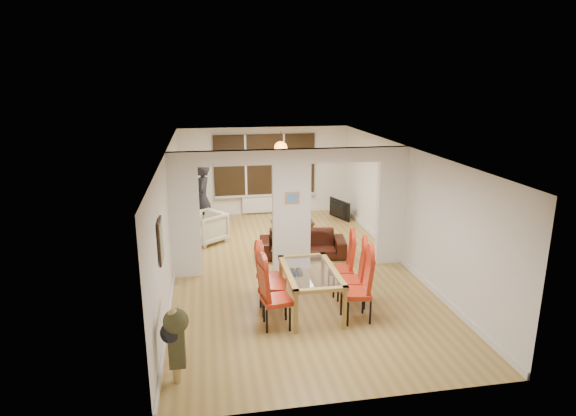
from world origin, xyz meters
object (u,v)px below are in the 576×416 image
object	(u,v)px
dining_chair_lb	(273,281)
coffee_table	(292,226)
dining_chair_la	(277,295)
armchair	(206,227)
bowl	(290,221)
dining_chair_lc	(270,274)
television	(337,210)
dining_chair_ra	(356,288)
sofa	(302,244)
dining_chair_rb	(352,276)
dining_table	(310,290)
bottle	(294,217)
dining_chair_rc	(341,266)
person	(203,199)

from	to	relation	value
dining_chair_lb	coffee_table	bearing A→B (deg)	88.59
dining_chair_la	armchair	xyz separation A→B (m)	(-1.11, 4.49, -0.18)
dining_chair_lb	armchair	world-z (taller)	dining_chair_lb
bowl	dining_chair_lc	bearing A→B (deg)	-105.19
television	coffee_table	distance (m)	1.70
dining_chair_ra	sofa	size ratio (longest dim) A/B	0.59
dining_chair_la	sofa	world-z (taller)	dining_chair_la
dining_chair_rb	coffee_table	size ratio (longest dim) A/B	1.04
dining_chair_la	dining_chair_ra	distance (m)	1.36
dining_table	dining_chair_lb	world-z (taller)	dining_chair_lb
dining_chair_ra	dining_chair_rb	world-z (taller)	dining_chair_ra
bowl	dining_chair_lb	bearing A→B (deg)	-103.87
coffee_table	bottle	xyz separation A→B (m)	(0.02, -0.10, 0.27)
dining_chair_rc	bottle	distance (m)	3.91
armchair	television	world-z (taller)	armchair
sofa	bowl	distance (m)	1.88
dining_chair_lb	bottle	distance (m)	4.60
dining_chair_rb	sofa	bearing A→B (deg)	110.85
dining_chair_rc	coffee_table	distance (m)	4.03
dining_chair_ra	person	distance (m)	5.78
coffee_table	dining_chair_rc	bearing A→B (deg)	-87.09
dining_chair_la	television	bearing A→B (deg)	56.65
dining_table	person	world-z (taller)	person
armchair	coffee_table	world-z (taller)	armchair
person	armchair	bearing A→B (deg)	7.16
bottle	sofa	bearing A→B (deg)	-94.29
bottle	dining_chair_la	bearing A→B (deg)	-103.68
coffee_table	bowl	bearing A→B (deg)	-145.27
dining_table	bowl	world-z (taller)	dining_table
dining_chair_rb	coffee_table	bearing A→B (deg)	106.00
person	dining_chair_ra	bearing A→B (deg)	28.79
dining_table	dining_chair_ra	world-z (taller)	dining_chair_ra
bottle	dining_chair_lc	bearing A→B (deg)	-106.60
dining_chair_la	armchair	distance (m)	4.63
dining_chair_rb	dining_chair_ra	bearing A→B (deg)	-85.99
sofa	bottle	bearing A→B (deg)	93.76
dining_chair_lc	coffee_table	size ratio (longest dim) A/B	0.93
dining_chair_lb	dining_chair_rb	world-z (taller)	dining_chair_lb
television	person	bearing A→B (deg)	81.73
dining_chair_lb	dining_chair_rc	distance (m)	1.49
dining_chair_rc	dining_chair_la	bearing A→B (deg)	-132.99
dining_table	bottle	world-z (taller)	dining_table
armchair	person	distance (m)	0.89
dining_table	person	distance (m)	5.08
dining_chair_lb	bottle	xyz separation A→B (m)	(1.20, 4.44, -0.19)
dining_chair_rc	armchair	world-z (taller)	dining_chair_rc
dining_chair_ra	dining_chair_rb	distance (m)	0.53
dining_chair_la	bottle	bearing A→B (deg)	67.22
television	dining_chair_ra	bearing A→B (deg)	148.38
coffee_table	armchair	bearing A→B (deg)	-165.85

